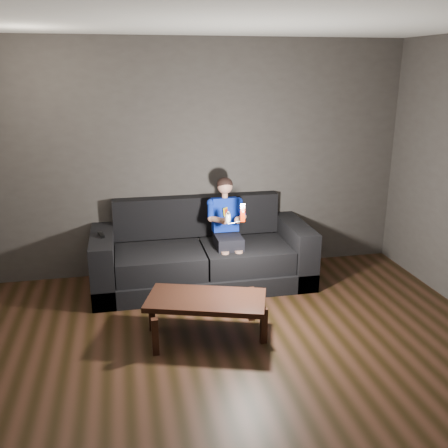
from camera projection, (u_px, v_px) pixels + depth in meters
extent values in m
plane|color=black|center=(245.00, 389.00, 3.84)|extent=(5.00, 5.00, 0.00)
cube|color=#3A3534|center=(195.00, 160.00, 5.77)|extent=(5.00, 0.04, 2.70)
cube|color=white|center=(251.00, 10.00, 3.03)|extent=(5.00, 5.00, 0.02)
cube|color=black|center=(202.00, 274.00, 5.71)|extent=(2.42, 1.05, 0.21)
cube|color=black|center=(160.00, 262.00, 5.45)|extent=(0.95, 0.74, 0.25)
cube|color=black|center=(246.00, 256.00, 5.63)|extent=(0.95, 0.74, 0.25)
cube|color=black|center=(196.00, 215.00, 5.91)|extent=(1.94, 0.24, 0.47)
cube|color=black|center=(104.00, 263.00, 5.44)|extent=(0.24, 1.05, 0.66)
cube|color=black|center=(294.00, 249.00, 5.85)|extent=(0.24, 1.05, 0.66)
cube|color=black|center=(228.00, 241.00, 5.52)|extent=(0.29, 0.36, 0.13)
cube|color=#010299|center=(225.00, 214.00, 5.62)|extent=(0.29, 0.20, 0.40)
cube|color=yellow|center=(226.00, 212.00, 5.52)|extent=(0.09, 0.09, 0.10)
cube|color=red|center=(226.00, 212.00, 5.52)|extent=(0.06, 0.06, 0.06)
cylinder|color=tan|center=(225.00, 196.00, 5.55)|extent=(0.07, 0.07, 0.06)
sphere|color=tan|center=(225.00, 186.00, 5.52)|extent=(0.17, 0.17, 0.17)
ellipsoid|color=black|center=(225.00, 184.00, 5.52)|extent=(0.18, 0.18, 0.15)
cylinder|color=#010299|center=(210.00, 211.00, 5.51)|extent=(0.08, 0.22, 0.18)
cylinder|color=#010299|center=(241.00, 209.00, 5.57)|extent=(0.08, 0.22, 0.18)
cylinder|color=tan|center=(218.00, 218.00, 5.39)|extent=(0.13, 0.23, 0.10)
cylinder|color=tan|center=(241.00, 217.00, 5.44)|extent=(0.13, 0.23, 0.10)
sphere|color=tan|center=(224.00, 221.00, 5.31)|extent=(0.08, 0.08, 0.08)
sphere|color=tan|center=(238.00, 220.00, 5.34)|extent=(0.08, 0.08, 0.08)
cylinder|color=tan|center=(225.00, 266.00, 5.39)|extent=(0.09, 0.09, 0.32)
cylinder|color=tan|center=(239.00, 265.00, 5.42)|extent=(0.09, 0.09, 0.32)
cube|color=red|center=(243.00, 213.00, 5.11)|extent=(0.06, 0.08, 0.19)
cube|color=#7E0900|center=(243.00, 208.00, 5.07)|extent=(0.03, 0.01, 0.03)
cylinder|color=silver|center=(243.00, 214.00, 5.09)|extent=(0.02, 0.01, 0.02)
ellipsoid|color=silver|center=(228.00, 217.00, 5.10)|extent=(0.07, 0.09, 0.14)
cylinder|color=black|center=(229.00, 214.00, 5.05)|extent=(0.03, 0.01, 0.02)
cube|color=black|center=(101.00, 235.00, 5.28)|extent=(0.07, 0.16, 0.03)
cube|color=black|center=(101.00, 232.00, 5.32)|extent=(0.02, 0.02, 0.00)
cube|color=black|center=(206.00, 300.00, 4.50)|extent=(1.17, 0.83, 0.05)
cube|color=black|center=(155.00, 337.00, 4.26)|extent=(0.06, 0.06, 0.34)
cube|color=black|center=(264.00, 325.00, 4.45)|extent=(0.06, 0.06, 0.34)
cube|color=black|center=(152.00, 313.00, 4.67)|extent=(0.06, 0.06, 0.34)
cube|color=black|center=(251.00, 304.00, 4.85)|extent=(0.06, 0.06, 0.34)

